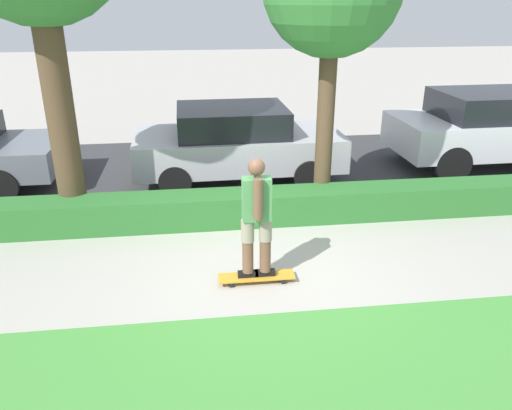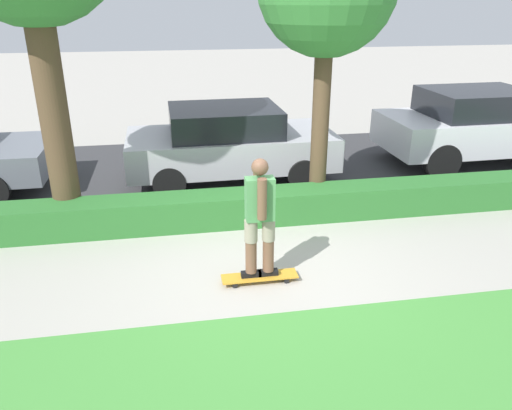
{
  "view_description": "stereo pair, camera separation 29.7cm",
  "coord_description": "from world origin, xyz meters",
  "px_view_note": "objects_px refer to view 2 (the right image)",
  "views": [
    {
      "loc": [
        -0.88,
        -5.8,
        3.43
      ],
      "look_at": [
        -0.07,
        0.6,
        0.71
      ],
      "focal_mm": 35.0,
      "sensor_mm": 36.0,
      "label": 1
    },
    {
      "loc": [
        -1.17,
        -5.76,
        3.43
      ],
      "look_at": [
        -0.07,
        0.6,
        0.71
      ],
      "focal_mm": 35.0,
      "sensor_mm": 36.0,
      "label": 2
    }
  ],
  "objects_px": {
    "skateboard": "(260,277)",
    "parked_car_rear": "(478,125)",
    "parked_car_middle": "(229,142)",
    "skater_person": "(260,216)"
  },
  "relations": [
    {
      "from": "skater_person",
      "to": "parked_car_rear",
      "type": "distance_m",
      "value": 6.96
    },
    {
      "from": "skateboard",
      "to": "parked_car_middle",
      "type": "height_order",
      "value": "parked_car_middle"
    },
    {
      "from": "parked_car_middle",
      "to": "skateboard",
      "type": "bearing_deg",
      "value": -92.68
    },
    {
      "from": "parked_car_rear",
      "to": "skateboard",
      "type": "bearing_deg",
      "value": -144.16
    },
    {
      "from": "skateboard",
      "to": "parked_car_middle",
      "type": "relative_size",
      "value": 0.24
    },
    {
      "from": "parked_car_middle",
      "to": "skater_person",
      "type": "bearing_deg",
      "value": -92.68
    },
    {
      "from": "skateboard",
      "to": "parked_car_middle",
      "type": "xyz_separation_m",
      "value": [
        0.12,
        4.03,
        0.68
      ]
    },
    {
      "from": "skateboard",
      "to": "parked_car_rear",
      "type": "relative_size",
      "value": 0.23
    },
    {
      "from": "skateboard",
      "to": "parked_car_rear",
      "type": "distance_m",
      "value": 7.0
    },
    {
      "from": "parked_car_middle",
      "to": "parked_car_rear",
      "type": "relative_size",
      "value": 0.97
    }
  ]
}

